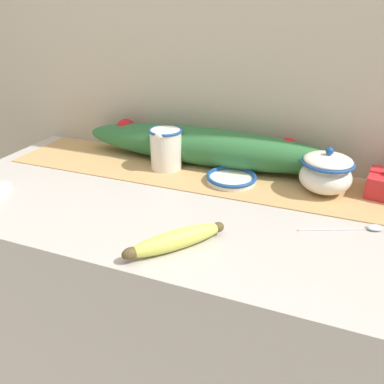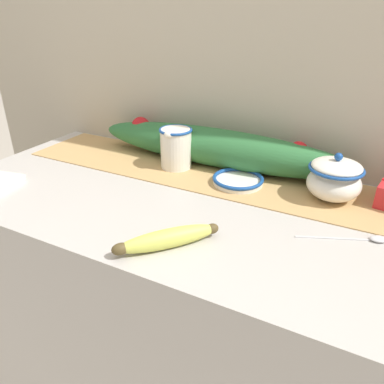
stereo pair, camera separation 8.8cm
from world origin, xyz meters
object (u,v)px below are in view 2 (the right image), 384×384
object	(u,v)px
cream_pitcher	(176,147)
spoon	(371,239)
banana	(167,239)
small_dish	(238,180)
sugar_bowl	(334,179)

from	to	relation	value
cream_pitcher	spoon	size ratio (longest dim) A/B	0.68
banana	spoon	distance (m)	0.43
small_dish	spoon	xyz separation A→B (m)	(0.35, -0.13, -0.01)
sugar_bowl	banana	xyz separation A→B (m)	(-0.26, -0.37, -0.04)
cream_pitcher	banana	world-z (taller)	cream_pitcher
sugar_bowl	banana	world-z (taller)	sugar_bowl
banana	spoon	world-z (taller)	banana
small_dish	spoon	world-z (taller)	small_dish
sugar_bowl	small_dish	world-z (taller)	sugar_bowl
small_dish	banana	world-z (taller)	banana
cream_pitcher	small_dish	distance (m)	0.22
small_dish	spoon	distance (m)	0.37
sugar_bowl	banana	bearing A→B (deg)	-125.12
cream_pitcher	banana	size ratio (longest dim) A/B	0.64
cream_pitcher	banana	bearing A→B (deg)	-62.92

